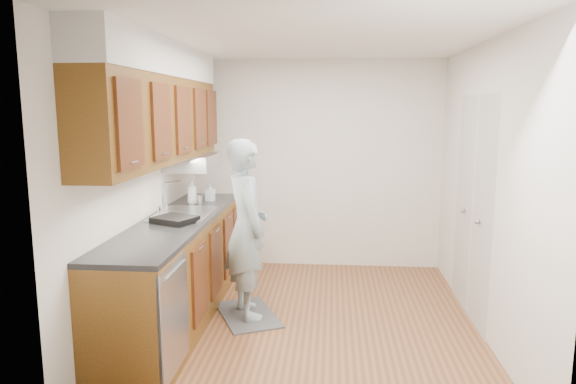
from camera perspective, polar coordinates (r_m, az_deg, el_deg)
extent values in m
plane|color=brown|center=(4.85, 2.32, -14.15)|extent=(3.50, 3.50, 0.00)
plane|color=white|center=(4.49, 2.54, 16.58)|extent=(3.50, 3.50, 0.00)
cube|color=silver|center=(4.81, -15.74, 0.81)|extent=(0.02, 3.50, 2.50)
cube|color=silver|center=(4.69, 21.08, 0.33)|extent=(0.02, 3.50, 2.50)
cube|color=silver|center=(6.24, 3.13, 3.02)|extent=(3.00, 0.02, 2.50)
cube|color=brown|center=(4.89, -12.00, -8.54)|extent=(0.60, 2.80, 0.90)
cube|color=black|center=(4.77, -12.36, -3.14)|extent=(0.63, 2.80, 0.04)
cube|color=#B2B2B7|center=(4.96, -11.50, -3.00)|extent=(0.48, 0.68, 0.14)
cube|color=#B2B2B7|center=(4.95, -11.52, -2.39)|extent=(0.52, 0.72, 0.01)
cube|color=#B2B2B7|center=(3.81, -12.55, -13.38)|extent=(0.03, 0.60, 0.80)
cube|color=brown|center=(4.70, -14.15, 7.74)|extent=(0.33, 2.80, 0.75)
cube|color=silver|center=(4.72, -14.41, 14.12)|extent=(0.35, 2.80, 0.30)
cube|color=#A5A5AA|center=(5.52, -10.47, 3.32)|extent=(0.46, 0.75, 0.16)
cube|color=silver|center=(5.00, 19.86, -1.69)|extent=(0.02, 1.22, 2.05)
cube|color=#555557|center=(4.99, -4.50, -13.40)|extent=(0.75, 0.91, 0.01)
imported|color=#8FA5AE|center=(4.71, -4.65, -2.76)|extent=(0.68, 0.78, 1.87)
imported|color=white|center=(5.44, -10.60, 0.05)|extent=(0.14, 0.14, 0.26)
imported|color=white|center=(5.59, -8.66, -0.01)|extent=(0.10, 0.10, 0.19)
cylinder|color=#A5A5AA|center=(5.35, -9.80, -0.93)|extent=(0.07, 0.07, 0.11)
cube|color=black|center=(4.60, -12.47, -3.02)|extent=(0.43, 0.40, 0.05)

